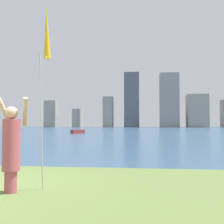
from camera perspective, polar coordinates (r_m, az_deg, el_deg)
name	(u,v)px	position (r m, az deg, el deg)	size (l,w,h in m)	color
ground	(126,131)	(57.10, 2.97, -3.88)	(120.00, 138.00, 0.12)	#5B7038
person	(11,145)	(6.33, -19.83, -6.39)	(0.74, 0.55, 2.02)	#B24C59
kite_flag_right	(47,37)	(6.85, -13.21, 14.60)	(0.16, 0.55, 4.15)	#B2B2B7
sailboat_5	(78,131)	(41.52, -7.00, -3.94)	(1.95, 2.08, 3.79)	maroon
skyline_tower_0	(51,114)	(118.82, -12.27, -0.39)	(4.88, 4.69, 10.88)	gray
skyline_tower_1	(78,118)	(114.31, -6.90, -1.25)	(3.34, 7.25, 7.28)	gray
skyline_tower_2	(108,112)	(110.17, -0.76, -0.01)	(3.72, 5.65, 11.95)	gray
skyline_tower_3	(132,100)	(110.30, 4.06, 2.47)	(5.79, 4.67, 21.48)	#565B66
skyline_tower_4	(169,100)	(108.71, 11.59, 2.33)	(7.10, 5.88, 20.51)	gray
skyline_tower_5	(197,111)	(109.77, 16.98, 0.20)	(7.56, 6.85, 12.34)	gray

